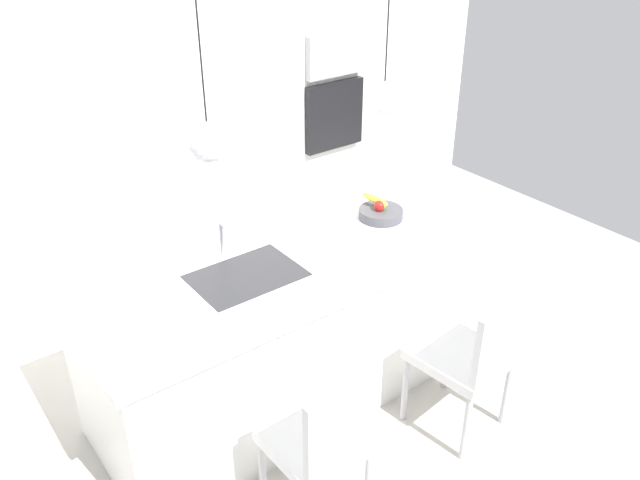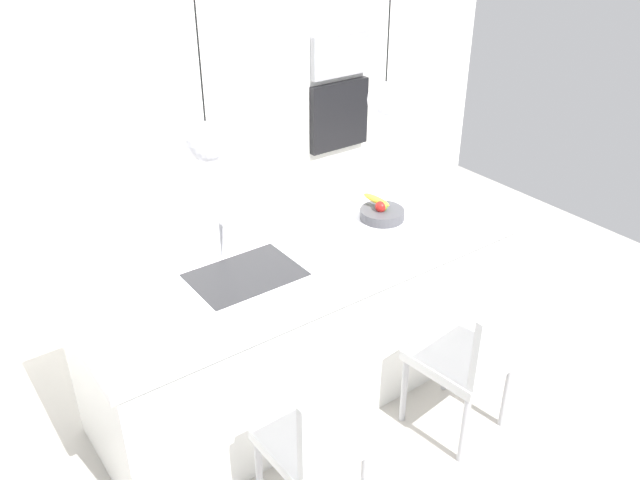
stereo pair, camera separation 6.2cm
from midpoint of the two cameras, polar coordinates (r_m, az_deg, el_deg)
The scene contains 12 objects.
floor at distance 4.15m, azimuth -0.70°, elevation -12.29°, with size 6.60×6.60×0.00m, color #BCB7AD.
back_wall at distance 4.78m, azimuth -12.57°, elevation 10.87°, with size 6.00×0.10×2.60m, color white.
kitchen_island at distance 3.86m, azimuth -0.74°, elevation -7.08°, with size 2.56×0.92×0.93m.
sink_basin at distance 3.43m, azimuth -5.97°, elevation -3.10°, with size 0.56×0.40×0.02m, color #2D2D30.
faucet at distance 3.52m, azimuth -7.87°, elevation 0.44°, with size 0.02×0.17×0.22m.
fruit_bowl at distance 3.97m, azimuth 5.82°, elevation 2.42°, with size 0.27×0.27×0.15m.
microwave at distance 5.38m, azimuth 2.05°, elevation 15.82°, with size 0.54×0.08×0.34m, color #9E9EA3.
oven at distance 5.52m, azimuth 1.96°, elevation 10.77°, with size 0.56×0.08×0.56m, color black.
chair_near at distance 3.10m, azimuth 0.55°, elevation -17.05°, with size 0.43×0.44×0.91m.
chair_middle at distance 3.62m, azimuth 13.49°, elevation -9.77°, with size 0.50×0.52×0.92m.
pendant_light_left at distance 3.02m, azimuth -9.21°, elevation 8.49°, with size 0.19×0.19×0.79m.
pendant_light_right at distance 3.60m, azimuth 6.20°, elevation 12.08°, with size 0.19×0.19×0.79m.
Camera 2 is at (-1.77, -2.56, 2.76)m, focal length 36.83 mm.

